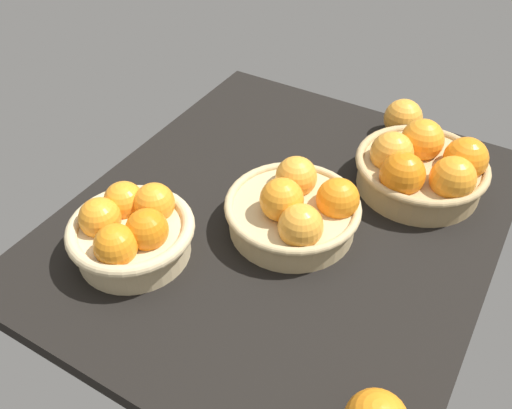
{
  "coord_description": "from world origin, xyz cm",
  "views": [
    {
      "loc": [
        65.18,
        32.81,
        70.21
      ],
      "look_at": [
        3.77,
        -3.41,
        7.0
      ],
      "focal_mm": 38.54,
      "sensor_mm": 36.0,
      "label": 1
    }
  ],
  "objects_px": {
    "basket_far_left": "(423,168)",
    "basket_center": "(296,209)",
    "basket_near_right": "(131,230)",
    "loose_orange_back_gap": "(403,118)"
  },
  "relations": [
    {
      "from": "basket_center",
      "to": "basket_far_left",
      "type": "height_order",
      "value": "basket_far_left"
    },
    {
      "from": "basket_far_left",
      "to": "basket_center",
      "type": "bearing_deg",
      "value": -35.15
    },
    {
      "from": "basket_center",
      "to": "loose_orange_back_gap",
      "type": "height_order",
      "value": "basket_center"
    },
    {
      "from": "basket_near_right",
      "to": "basket_far_left",
      "type": "height_order",
      "value": "basket_far_left"
    },
    {
      "from": "basket_near_right",
      "to": "basket_far_left",
      "type": "relative_size",
      "value": 0.85
    },
    {
      "from": "basket_far_left",
      "to": "basket_near_right",
      "type": "bearing_deg",
      "value": -41.68
    },
    {
      "from": "basket_near_right",
      "to": "basket_center",
      "type": "bearing_deg",
      "value": 132.14
    },
    {
      "from": "basket_center",
      "to": "basket_near_right",
      "type": "distance_m",
      "value": 0.28
    },
    {
      "from": "basket_near_right",
      "to": "loose_orange_back_gap",
      "type": "distance_m",
      "value": 0.62
    },
    {
      "from": "basket_near_right",
      "to": "basket_far_left",
      "type": "distance_m",
      "value": 0.54
    }
  ]
}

